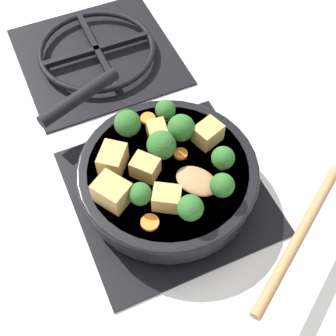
# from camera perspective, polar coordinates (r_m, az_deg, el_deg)

# --- Properties ---
(ground_plane) EXTENTS (2.40, 2.40, 0.00)m
(ground_plane) POSITION_cam_1_polar(r_m,az_deg,el_deg) (0.79, -0.00, -3.02)
(ground_plane) COLOR silver
(front_burner_grate) EXTENTS (0.31, 0.31, 0.03)m
(front_burner_grate) POSITION_cam_1_polar(r_m,az_deg,el_deg) (0.78, -0.00, -2.57)
(front_burner_grate) COLOR black
(front_burner_grate) RESTS_ON ground_plane
(rear_burner_grate) EXTENTS (0.31, 0.31, 0.03)m
(rear_burner_grate) POSITION_cam_1_polar(r_m,az_deg,el_deg) (1.00, -8.63, 13.73)
(rear_burner_grate) COLOR black
(rear_burner_grate) RESTS_ON ground_plane
(skillet_pan) EXTENTS (0.31, 0.39, 0.05)m
(skillet_pan) POSITION_cam_1_polar(r_m,az_deg,el_deg) (0.75, -0.16, -0.76)
(skillet_pan) COLOR black
(skillet_pan) RESTS_ON front_burner_grate
(wooden_spoon) EXTENTS (0.25, 0.26, 0.02)m
(wooden_spoon) POSITION_cam_1_polar(r_m,az_deg,el_deg) (0.69, 10.73, -5.45)
(wooden_spoon) COLOR #A87A4C
(wooden_spoon) RESTS_ON skillet_pan
(tofu_cube_center_large) EXTENTS (0.04, 0.04, 0.03)m
(tofu_cube_center_large) POSITION_cam_1_polar(r_m,az_deg,el_deg) (0.75, -1.31, 4.34)
(tofu_cube_center_large) COLOR tan
(tofu_cube_center_large) RESTS_ON skillet_pan
(tofu_cube_near_handle) EXTENTS (0.06, 0.06, 0.04)m
(tofu_cube_near_handle) POSITION_cam_1_polar(r_m,az_deg,el_deg) (0.72, -6.77, 1.07)
(tofu_cube_near_handle) COLOR tan
(tofu_cube_near_handle) RESTS_ON skillet_pan
(tofu_cube_east_chunk) EXTENTS (0.06, 0.06, 0.04)m
(tofu_cube_east_chunk) POSITION_cam_1_polar(r_m,az_deg,el_deg) (0.69, -6.85, -2.95)
(tofu_cube_east_chunk) COLOR tan
(tofu_cube_east_chunk) RESTS_ON skillet_pan
(tofu_cube_west_chunk) EXTENTS (0.05, 0.05, 0.03)m
(tofu_cube_west_chunk) POSITION_cam_1_polar(r_m,az_deg,el_deg) (0.68, -0.15, -3.70)
(tofu_cube_west_chunk) COLOR tan
(tofu_cube_west_chunk) RESTS_ON skillet_pan
(tofu_cube_back_piece) EXTENTS (0.05, 0.05, 0.03)m
(tofu_cube_back_piece) POSITION_cam_1_polar(r_m,az_deg,el_deg) (0.75, 4.89, 4.21)
(tofu_cube_back_piece) COLOR tan
(tofu_cube_back_piece) RESTS_ON skillet_pan
(tofu_cube_front_piece) EXTENTS (0.05, 0.05, 0.03)m
(tofu_cube_front_piece) POSITION_cam_1_polar(r_m,az_deg,el_deg) (0.71, -2.80, 0.08)
(tofu_cube_front_piece) COLOR tan
(tofu_cube_front_piece) RESTS_ON skillet_pan
(broccoli_floret_near_spoon) EXTENTS (0.03, 0.03, 0.04)m
(broccoli_floret_near_spoon) POSITION_cam_1_polar(r_m,az_deg,el_deg) (0.68, -3.41, -3.21)
(broccoli_floret_near_spoon) COLOR #709956
(broccoli_floret_near_spoon) RESTS_ON skillet_pan
(broccoli_floret_center_top) EXTENTS (0.05, 0.05, 0.05)m
(broccoli_floret_center_top) POSITION_cam_1_polar(r_m,az_deg,el_deg) (0.72, -0.77, 2.80)
(broccoli_floret_center_top) COLOR #709956
(broccoli_floret_center_top) RESTS_ON skillet_pan
(broccoli_floret_east_rim) EXTENTS (0.04, 0.04, 0.04)m
(broccoli_floret_east_rim) POSITION_cam_1_polar(r_m,az_deg,el_deg) (0.72, 6.72, 1.20)
(broccoli_floret_east_rim) COLOR #709956
(broccoli_floret_east_rim) RESTS_ON skillet_pan
(broccoli_floret_west_rim) EXTENTS (0.04, 0.04, 0.05)m
(broccoli_floret_west_rim) POSITION_cam_1_polar(r_m,az_deg,el_deg) (0.75, -4.96, 5.42)
(broccoli_floret_west_rim) COLOR #709956
(broccoli_floret_west_rim) RESTS_ON skillet_pan
(broccoli_floret_north_edge) EXTENTS (0.04, 0.04, 0.04)m
(broccoli_floret_north_edge) POSITION_cam_1_polar(r_m,az_deg,el_deg) (0.69, 6.62, -2.14)
(broccoli_floret_north_edge) COLOR #709956
(broccoli_floret_north_edge) RESTS_ON skillet_pan
(broccoli_floret_south_cluster) EXTENTS (0.03, 0.03, 0.04)m
(broccoli_floret_south_cluster) POSITION_cam_1_polar(r_m,az_deg,el_deg) (0.77, -0.33, 7.08)
(broccoli_floret_south_cluster) COLOR #709956
(broccoli_floret_south_cluster) RESTS_ON skillet_pan
(broccoli_floret_mid_floret) EXTENTS (0.04, 0.04, 0.05)m
(broccoli_floret_mid_floret) POSITION_cam_1_polar(r_m,az_deg,el_deg) (0.74, 1.61, 4.89)
(broccoli_floret_mid_floret) COLOR #709956
(broccoli_floret_mid_floret) RESTS_ON skillet_pan
(broccoli_floret_small_inner) EXTENTS (0.04, 0.04, 0.05)m
(broccoli_floret_small_inner) POSITION_cam_1_polar(r_m,az_deg,el_deg) (0.66, 2.74, -4.90)
(broccoli_floret_small_inner) COLOR #709956
(broccoli_floret_small_inner) RESTS_ON skillet_pan
(carrot_slice_orange_thin) EXTENTS (0.03, 0.03, 0.01)m
(carrot_slice_orange_thin) POSITION_cam_1_polar(r_m,az_deg,el_deg) (0.79, -2.46, 6.05)
(carrot_slice_orange_thin) COLOR orange
(carrot_slice_orange_thin) RESTS_ON skillet_pan
(carrot_slice_near_center) EXTENTS (0.03, 0.03, 0.01)m
(carrot_slice_near_center) POSITION_cam_1_polar(r_m,az_deg,el_deg) (0.68, -2.22, -6.65)
(carrot_slice_near_center) COLOR orange
(carrot_slice_near_center) RESTS_ON skillet_pan
(carrot_slice_edge_slice) EXTENTS (0.02, 0.02, 0.01)m
(carrot_slice_edge_slice) POSITION_cam_1_polar(r_m,az_deg,el_deg) (0.74, 1.55, 1.74)
(carrot_slice_edge_slice) COLOR orange
(carrot_slice_edge_slice) RESTS_ON skillet_pan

